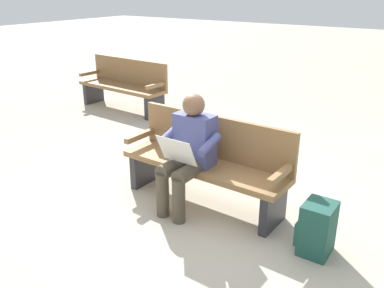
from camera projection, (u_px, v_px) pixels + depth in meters
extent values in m
plane|color=#B7AD99|center=(203.00, 202.00, 4.39)|extent=(40.00, 40.00, 0.00)
cube|color=olive|center=(203.00, 166.00, 4.24)|extent=(1.81, 0.53, 0.06)
cube|color=olive|center=(215.00, 137.00, 4.31)|extent=(1.80, 0.10, 0.45)
cube|color=olive|center=(281.00, 173.00, 3.71)|extent=(0.07, 0.48, 0.06)
cube|color=olive|center=(141.00, 135.00, 4.65)|extent=(0.07, 0.48, 0.06)
cube|color=#2D2D33|center=(273.00, 208.00, 3.88)|extent=(0.09, 0.43, 0.39)
cube|color=#2D2D33|center=(146.00, 167.00, 4.76)|extent=(0.09, 0.43, 0.39)
cube|color=#474C84|center=(195.00, 139.00, 4.13)|extent=(0.41, 0.23, 0.52)
sphere|color=brown|center=(194.00, 105.00, 3.99)|extent=(0.22, 0.22, 0.22)
cylinder|color=#4C4233|center=(190.00, 171.00, 4.01)|extent=(0.16, 0.42, 0.15)
cylinder|color=#4C4233|center=(174.00, 166.00, 4.12)|extent=(0.16, 0.42, 0.15)
cylinder|color=#4C4233|center=(179.00, 201.00, 3.95)|extent=(0.13, 0.13, 0.45)
cylinder|color=#4C4233|center=(163.00, 195.00, 4.06)|extent=(0.13, 0.13, 0.45)
cylinder|color=#474C84|center=(209.00, 145.00, 3.92)|extent=(0.10, 0.32, 0.18)
cylinder|color=#474C84|center=(170.00, 135.00, 4.18)|extent=(0.10, 0.32, 0.18)
cube|color=silver|center=(176.00, 151.00, 3.92)|extent=(0.40, 0.14, 0.27)
cube|color=#1E4C42|center=(317.00, 229.00, 3.49)|extent=(0.25, 0.30, 0.47)
cube|color=#23574C|center=(300.00, 230.00, 3.59)|extent=(0.04, 0.21, 0.21)
cube|color=olive|center=(122.00, 87.00, 7.48)|extent=(1.82, 0.58, 0.06)
cube|color=olive|center=(129.00, 71.00, 7.55)|extent=(1.80, 0.15, 0.45)
cube|color=olive|center=(156.00, 85.00, 6.94)|extent=(0.09, 0.48, 0.06)
cube|color=olive|center=(90.00, 73.00, 7.91)|extent=(0.09, 0.48, 0.06)
cube|color=#2D2D33|center=(155.00, 106.00, 7.10)|extent=(0.10, 0.44, 0.39)
cube|color=#2D2D33|center=(94.00, 93.00, 8.02)|extent=(0.10, 0.44, 0.39)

